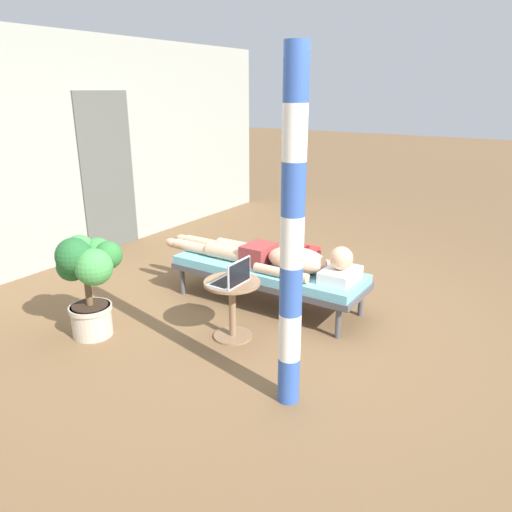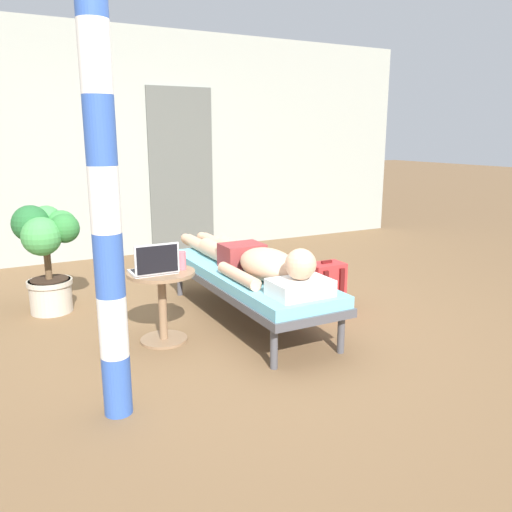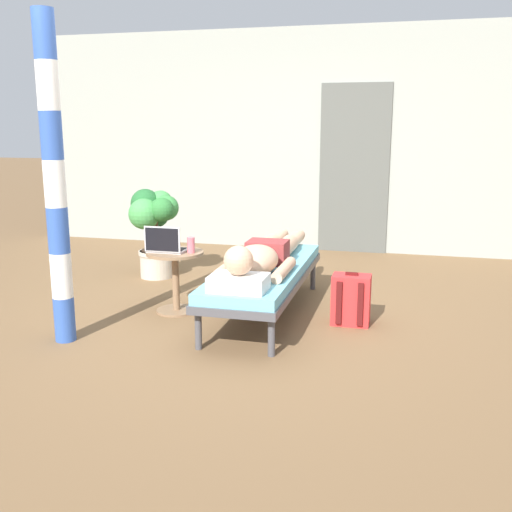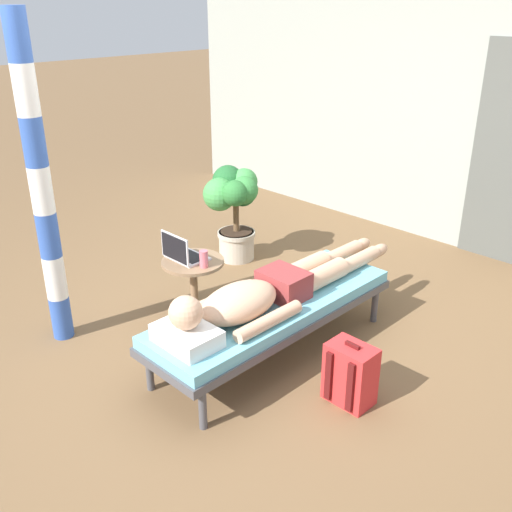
{
  "view_description": "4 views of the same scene",
  "coord_description": "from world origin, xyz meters",
  "px_view_note": "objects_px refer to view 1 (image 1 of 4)",
  "views": [
    {
      "loc": [
        -3.61,
        -2.17,
        2.06
      ],
      "look_at": [
        -0.01,
        0.17,
        0.58
      ],
      "focal_mm": 34.16,
      "sensor_mm": 36.0,
      "label": 1
    },
    {
      "loc": [
        -1.59,
        -3.37,
        1.47
      ],
      "look_at": [
        0.39,
        0.36,
        0.47
      ],
      "focal_mm": 36.25,
      "sensor_mm": 36.0,
      "label": 2
    },
    {
      "loc": [
        1.35,
        -4.49,
        1.57
      ],
      "look_at": [
        0.15,
        0.18,
        0.5
      ],
      "focal_mm": 42.08,
      "sensor_mm": 36.0,
      "label": 3
    },
    {
      "loc": [
        2.65,
        -2.43,
        2.36
      ],
      "look_at": [
        -0.02,
        0.25,
        0.66
      ],
      "focal_mm": 40.77,
      "sensor_mm": 36.0,
      "label": 4
    }
  ],
  "objects_px": {
    "person_reclining": "(275,257)",
    "laptop": "(233,278)",
    "porch_post": "(292,242)",
    "backpack": "(306,266)",
    "drink_glass": "(243,269)",
    "lounge_chair": "(267,272)",
    "side_table": "(232,299)",
    "potted_plant": "(88,274)"
  },
  "relations": [
    {
      "from": "person_reclining",
      "to": "laptop",
      "type": "distance_m",
      "value": 0.81
    },
    {
      "from": "person_reclining",
      "to": "porch_post",
      "type": "bearing_deg",
      "value": -145.68
    },
    {
      "from": "backpack",
      "to": "porch_post",
      "type": "relative_size",
      "value": 0.18
    },
    {
      "from": "person_reclining",
      "to": "laptop",
      "type": "xyz_separation_m",
      "value": [
        -0.81,
        -0.07,
        0.07
      ]
    },
    {
      "from": "laptop",
      "to": "drink_glass",
      "type": "distance_m",
      "value": 0.21
    },
    {
      "from": "lounge_chair",
      "to": "person_reclining",
      "type": "relative_size",
      "value": 0.91
    },
    {
      "from": "side_table",
      "to": "potted_plant",
      "type": "bearing_deg",
      "value": 121.84
    },
    {
      "from": "laptop",
      "to": "potted_plant",
      "type": "relative_size",
      "value": 0.34
    },
    {
      "from": "side_table",
      "to": "porch_post",
      "type": "relative_size",
      "value": 0.23
    },
    {
      "from": "lounge_chair",
      "to": "laptop",
      "type": "xyz_separation_m",
      "value": [
        -0.81,
        -0.16,
        0.24
      ]
    },
    {
      "from": "lounge_chair",
      "to": "person_reclining",
      "type": "distance_m",
      "value": 0.19
    },
    {
      "from": "person_reclining",
      "to": "backpack",
      "type": "xyz_separation_m",
      "value": [
        0.72,
        0.03,
        -0.32
      ]
    },
    {
      "from": "porch_post",
      "to": "side_table",
      "type": "bearing_deg",
      "value": 58.04
    },
    {
      "from": "lounge_chair",
      "to": "porch_post",
      "type": "height_order",
      "value": "porch_post"
    },
    {
      "from": "laptop",
      "to": "porch_post",
      "type": "distance_m",
      "value": 1.09
    },
    {
      "from": "laptop",
      "to": "drink_glass",
      "type": "relative_size",
      "value": 2.36
    },
    {
      "from": "person_reclining",
      "to": "potted_plant",
      "type": "height_order",
      "value": "potted_plant"
    },
    {
      "from": "laptop",
      "to": "porch_post",
      "type": "relative_size",
      "value": 0.13
    },
    {
      "from": "side_table",
      "to": "laptop",
      "type": "xyz_separation_m",
      "value": [
        -0.06,
        -0.05,
        0.23
      ]
    },
    {
      "from": "side_table",
      "to": "backpack",
      "type": "distance_m",
      "value": 1.48
    },
    {
      "from": "lounge_chair",
      "to": "drink_glass",
      "type": "distance_m",
      "value": 0.65
    },
    {
      "from": "lounge_chair",
      "to": "potted_plant",
      "type": "xyz_separation_m",
      "value": [
        -1.39,
        0.93,
        0.24
      ]
    },
    {
      "from": "laptop",
      "to": "lounge_chair",
      "type": "bearing_deg",
      "value": 11.12
    },
    {
      "from": "backpack",
      "to": "drink_glass",
      "type": "bearing_deg",
      "value": -177.14
    },
    {
      "from": "laptop",
      "to": "backpack",
      "type": "distance_m",
      "value": 1.58
    },
    {
      "from": "lounge_chair",
      "to": "porch_post",
      "type": "distance_m",
      "value": 1.79
    },
    {
      "from": "laptop",
      "to": "drink_glass",
      "type": "height_order",
      "value": "laptop"
    },
    {
      "from": "lounge_chair",
      "to": "backpack",
      "type": "distance_m",
      "value": 0.74
    },
    {
      "from": "porch_post",
      "to": "drink_glass",
      "type": "bearing_deg",
      "value": 50.88
    },
    {
      "from": "backpack",
      "to": "potted_plant",
      "type": "relative_size",
      "value": 0.46
    },
    {
      "from": "laptop",
      "to": "backpack",
      "type": "height_order",
      "value": "laptop"
    },
    {
      "from": "lounge_chair",
      "to": "laptop",
      "type": "height_order",
      "value": "laptop"
    },
    {
      "from": "backpack",
      "to": "laptop",
      "type": "bearing_deg",
      "value": -176.16
    },
    {
      "from": "lounge_chair",
      "to": "potted_plant",
      "type": "distance_m",
      "value": 1.69
    },
    {
      "from": "potted_plant",
      "to": "porch_post",
      "type": "bearing_deg",
      "value": -86.68
    },
    {
      "from": "drink_glass",
      "to": "porch_post",
      "type": "distance_m",
      "value": 1.22
    },
    {
      "from": "person_reclining",
      "to": "drink_glass",
      "type": "relative_size",
      "value": 16.54
    },
    {
      "from": "lounge_chair",
      "to": "drink_glass",
      "type": "relative_size",
      "value": 15.0
    },
    {
      "from": "drink_glass",
      "to": "potted_plant",
      "type": "bearing_deg",
      "value": 127.08
    },
    {
      "from": "lounge_chair",
      "to": "potted_plant",
      "type": "bearing_deg",
      "value": 146.26
    },
    {
      "from": "drink_glass",
      "to": "laptop",
      "type": "bearing_deg",
      "value": -170.04
    },
    {
      "from": "laptop",
      "to": "porch_post",
      "type": "height_order",
      "value": "porch_post"
    }
  ]
}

